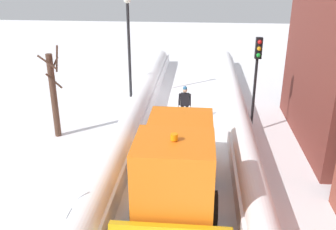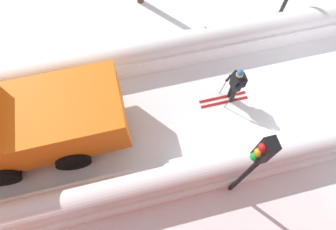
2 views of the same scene
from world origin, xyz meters
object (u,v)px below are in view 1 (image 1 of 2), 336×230
(traffic_light_pole, at_px, (257,68))
(skier, at_px, (185,102))
(street_lamp, at_px, (129,36))
(bare_tree_near, at_px, (54,94))
(plow_truck, at_px, (177,162))

(traffic_light_pole, bearing_deg, skier, -20.71)
(traffic_light_pole, height_order, street_lamp, street_lamp)
(traffic_light_pole, distance_m, bare_tree_near, 8.94)
(plow_truck, relative_size, traffic_light_pole, 1.35)
(traffic_light_pole, bearing_deg, street_lamp, -35.20)
(skier, relative_size, street_lamp, 0.32)
(skier, relative_size, traffic_light_pole, 0.41)
(plow_truck, bearing_deg, traffic_light_pole, -118.43)
(skier, distance_m, bare_tree_near, 6.18)
(plow_truck, xyz_separation_m, skier, (0.07, -6.87, -0.48))
(street_lamp, distance_m, bare_tree_near, 6.30)
(street_lamp, bearing_deg, plow_truck, 108.40)
(bare_tree_near, bearing_deg, plow_truck, 141.23)
(traffic_light_pole, height_order, bare_tree_near, traffic_light_pole)
(plow_truck, bearing_deg, street_lamp, -71.60)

